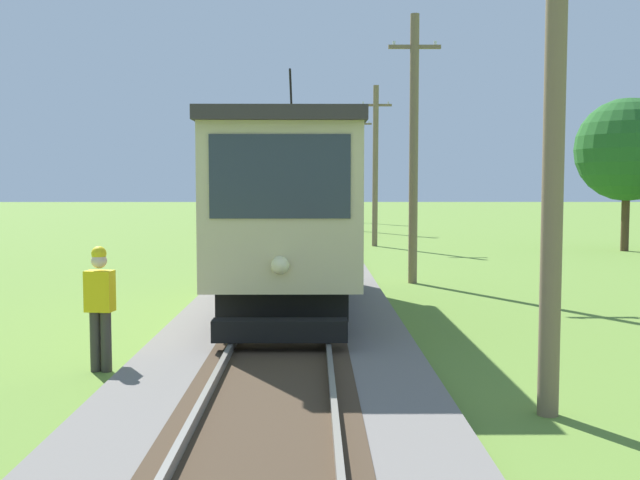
{
  "coord_description": "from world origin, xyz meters",
  "views": [
    {
      "loc": [
        0.5,
        2.85,
        2.62
      ],
      "look_at": [
        0.66,
        21.55,
        1.26
      ],
      "focal_mm": 41.34,
      "sensor_mm": 36.0,
      "label": 1
    }
  ],
  "objects_px": {
    "red_tram": "(289,208)",
    "track_worker": "(100,303)",
    "utility_pole_horizon": "(350,172)",
    "gravel_pile": "(228,231)",
    "freight_car": "(304,207)",
    "utility_pole_mid": "(414,147)",
    "utility_pole_near_tram": "(556,50)",
    "tree_left_near": "(627,150)",
    "utility_pole_far": "(375,164)",
    "utility_pole_distant": "(360,169)"
  },
  "relations": [
    {
      "from": "red_tram",
      "to": "utility_pole_mid",
      "type": "distance_m",
      "value": 6.06
    },
    {
      "from": "utility_pole_horizon",
      "to": "utility_pole_near_tram",
      "type": "bearing_deg",
      "value": -90.0
    },
    {
      "from": "gravel_pile",
      "to": "track_worker",
      "type": "xyz_separation_m",
      "value": [
        1.23,
        -26.14,
        0.57
      ]
    },
    {
      "from": "utility_pole_near_tram",
      "to": "tree_left_near",
      "type": "relative_size",
      "value": 1.3
    },
    {
      "from": "utility_pole_near_tram",
      "to": "gravel_pile",
      "type": "distance_m",
      "value": 29.26
    },
    {
      "from": "utility_pole_far",
      "to": "gravel_pile",
      "type": "bearing_deg",
      "value": 148.75
    },
    {
      "from": "utility_pole_mid",
      "to": "utility_pole_distant",
      "type": "xyz_separation_m",
      "value": [
        0.0,
        23.52,
        -0.02
      ]
    },
    {
      "from": "red_tram",
      "to": "tree_left_near",
      "type": "bearing_deg",
      "value": 48.46
    },
    {
      "from": "utility_pole_distant",
      "to": "gravel_pile",
      "type": "xyz_separation_m",
      "value": [
        -6.94,
        -6.95,
        -3.26
      ]
    },
    {
      "from": "track_worker",
      "to": "utility_pole_mid",
      "type": "bearing_deg",
      "value": 156.8
    },
    {
      "from": "freight_car",
      "to": "utility_pole_far",
      "type": "height_order",
      "value": "utility_pole_far"
    },
    {
      "from": "utility_pole_near_tram",
      "to": "utility_pole_mid",
      "type": "bearing_deg",
      "value": 90.0
    },
    {
      "from": "utility_pole_near_tram",
      "to": "utility_pole_far",
      "type": "relative_size",
      "value": 1.15
    },
    {
      "from": "tree_left_near",
      "to": "utility_pole_near_tram",
      "type": "bearing_deg",
      "value": -114.88
    },
    {
      "from": "utility_pole_mid",
      "to": "tree_left_near",
      "type": "bearing_deg",
      "value": 44.86
    },
    {
      "from": "tree_left_near",
      "to": "gravel_pile",
      "type": "bearing_deg",
      "value": 158.65
    },
    {
      "from": "utility_pole_horizon",
      "to": "red_tram",
      "type": "bearing_deg",
      "value": -94.56
    },
    {
      "from": "utility_pole_horizon",
      "to": "gravel_pile",
      "type": "distance_m",
      "value": 19.97
    },
    {
      "from": "track_worker",
      "to": "freight_car",
      "type": "bearing_deg",
      "value": -177.34
    },
    {
      "from": "utility_pole_near_tram",
      "to": "tree_left_near",
      "type": "distance_m",
      "value": 23.77
    },
    {
      "from": "track_worker",
      "to": "tree_left_near",
      "type": "bearing_deg",
      "value": 148.8
    },
    {
      "from": "utility_pole_mid",
      "to": "track_worker",
      "type": "xyz_separation_m",
      "value": [
        -5.71,
        -9.56,
        -2.71
      ]
    },
    {
      "from": "track_worker",
      "to": "tree_left_near",
      "type": "distance_m",
      "value": 25.24
    },
    {
      "from": "freight_car",
      "to": "tree_left_near",
      "type": "relative_size",
      "value": 0.84
    },
    {
      "from": "utility_pole_distant",
      "to": "tree_left_near",
      "type": "distance_m",
      "value": 16.86
    },
    {
      "from": "red_tram",
      "to": "utility_pole_far",
      "type": "bearing_deg",
      "value": 79.56
    },
    {
      "from": "utility_pole_near_tram",
      "to": "tree_left_near",
      "type": "bearing_deg",
      "value": 65.12
    },
    {
      "from": "utility_pole_far",
      "to": "red_tram",
      "type": "bearing_deg",
      "value": -100.44
    },
    {
      "from": "red_tram",
      "to": "track_worker",
      "type": "xyz_separation_m",
      "value": [
        -2.52,
        -4.63,
        -1.21
      ]
    },
    {
      "from": "utility_pole_far",
      "to": "utility_pole_horizon",
      "type": "xyz_separation_m",
      "value": [
        0.0,
        22.64,
        0.15
      ]
    },
    {
      "from": "utility_pole_near_tram",
      "to": "utility_pole_horizon",
      "type": "xyz_separation_m",
      "value": [
        -0.0,
        46.61,
        -0.39
      ]
    },
    {
      "from": "red_tram",
      "to": "utility_pole_mid",
      "type": "height_order",
      "value": "utility_pole_mid"
    },
    {
      "from": "red_tram",
      "to": "utility_pole_horizon",
      "type": "distance_m",
      "value": 40.09
    },
    {
      "from": "utility_pole_far",
      "to": "track_worker",
      "type": "height_order",
      "value": "utility_pole_far"
    },
    {
      "from": "freight_car",
      "to": "utility_pole_near_tram",
      "type": "bearing_deg",
      "value": -84.13
    },
    {
      "from": "utility_pole_mid",
      "to": "track_worker",
      "type": "bearing_deg",
      "value": -120.82
    },
    {
      "from": "utility_pole_near_tram",
      "to": "freight_car",
      "type": "bearing_deg",
      "value": 95.87
    },
    {
      "from": "utility_pole_near_tram",
      "to": "track_worker",
      "type": "distance_m",
      "value": 6.83
    },
    {
      "from": "utility_pole_distant",
      "to": "utility_pole_near_tram",
      "type": "bearing_deg",
      "value": -90.0
    },
    {
      "from": "utility_pole_far",
      "to": "utility_pole_distant",
      "type": "relative_size",
      "value": 0.98
    },
    {
      "from": "utility_pole_far",
      "to": "gravel_pile",
      "type": "distance_m",
      "value": 8.72
    },
    {
      "from": "utility_pole_mid",
      "to": "tree_left_near",
      "type": "xyz_separation_m",
      "value": [
        10.0,
        9.95,
        0.41
      ]
    },
    {
      "from": "utility_pole_near_tram",
      "to": "gravel_pile",
      "type": "relative_size",
      "value": 3.1
    },
    {
      "from": "utility_pole_horizon",
      "to": "track_worker",
      "type": "bearing_deg",
      "value": -97.3
    },
    {
      "from": "utility_pole_near_tram",
      "to": "red_tram",
      "type": "bearing_deg",
      "value": 115.5
    },
    {
      "from": "track_worker",
      "to": "utility_pole_far",
      "type": "bearing_deg",
      "value": 173.04
    },
    {
      "from": "utility_pole_mid",
      "to": "utility_pole_far",
      "type": "distance_m",
      "value": 12.36
    },
    {
      "from": "utility_pole_near_tram",
      "to": "utility_pole_horizon",
      "type": "bearing_deg",
      "value": 90.0
    },
    {
      "from": "freight_car",
      "to": "utility_pole_mid",
      "type": "distance_m",
      "value": 19.79
    },
    {
      "from": "red_tram",
      "to": "freight_car",
      "type": "height_order",
      "value": "red_tram"
    }
  ]
}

